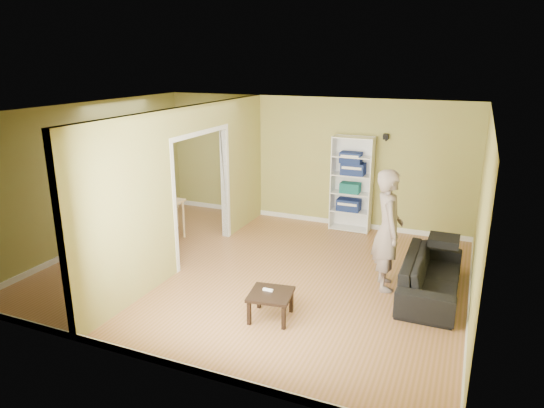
{
  "coord_description": "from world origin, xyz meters",
  "views": [
    {
      "loc": [
        3.07,
        -6.6,
        3.31
      ],
      "look_at": [
        0.2,
        0.2,
        1.1
      ],
      "focal_mm": 32.0,
      "sensor_mm": 36.0,
      "label": 1
    }
  ],
  "objects": [
    {
      "name": "bookshelf",
      "position": [
        0.92,
        2.6,
        0.94
      ],
      "size": [
        0.8,
        0.35,
        1.89
      ],
      "color": "white",
      "rests_on": "ground"
    },
    {
      "name": "paper_box_navy_b",
      "position": [
        0.93,
        2.56,
        1.26
      ],
      "size": [
        0.45,
        0.3,
        0.23
      ],
      "primitive_type": "cube",
      "color": "navy",
      "rests_on": "bookshelf"
    },
    {
      "name": "chair_far",
      "position": [
        -2.49,
        1.16,
        0.49
      ],
      "size": [
        0.59,
        0.59,
        0.99
      ],
      "primitive_type": null,
      "rotation": [
        0.0,
        0.0,
        3.52
      ],
      "color": "tan",
      "rests_on": "ground"
    },
    {
      "name": "room_shell",
      "position": [
        0.0,
        0.0,
        1.3
      ],
      "size": [
        6.5,
        6.5,
        6.5
      ],
      "color": "#A56D4E",
      "rests_on": "ground"
    },
    {
      "name": "paper_box_teal",
      "position": [
        0.89,
        2.56,
        0.87
      ],
      "size": [
        0.39,
        0.25,
        0.2
      ],
      "primitive_type": "cube",
      "color": "#0E6654",
      "rests_on": "bookshelf"
    },
    {
      "name": "chair_left",
      "position": [
        -3.22,
        0.46,
        0.49
      ],
      "size": [
        0.56,
        0.56,
        0.99
      ],
      "primitive_type": null,
      "rotation": [
        0.0,
        0.0,
        -1.85
      ],
      "color": "tan",
      "rests_on": "ground"
    },
    {
      "name": "sofa",
      "position": [
        2.7,
        0.25,
        0.38
      ],
      "size": [
        1.99,
        0.86,
        0.76
      ],
      "primitive_type": "imported",
      "rotation": [
        0.0,
        0.0,
        1.58
      ],
      "color": "#2C2C2F",
      "rests_on": "ground"
    },
    {
      "name": "chair_near",
      "position": [
        -2.38,
        -0.1,
        0.52
      ],
      "size": [
        0.54,
        0.54,
        1.04
      ],
      "primitive_type": null,
      "rotation": [
        0.0,
        0.0,
        -0.13
      ],
      "color": "tan",
      "rests_on": "ground"
    },
    {
      "name": "partition",
      "position": [
        -1.2,
        0.0,
        1.3
      ],
      "size": [
        0.22,
        5.5,
        2.6
      ],
      "primitive_type": null,
      "color": "#9FA255",
      "rests_on": "ground"
    },
    {
      "name": "dining_table",
      "position": [
        -2.49,
        0.51,
        0.69
      ],
      "size": [
        1.23,
        0.82,
        0.77
      ],
      "rotation": [
        0.0,
        0.0,
        -0.02
      ],
      "color": "tan",
      "rests_on": "ground"
    },
    {
      "name": "game_controller",
      "position": [
        0.76,
        -1.26,
        0.38
      ],
      "size": [
        0.14,
        0.04,
        0.03
      ],
      "primitive_type": "cube",
      "color": "white",
      "rests_on": "coffee_table"
    },
    {
      "name": "coffee_table",
      "position": [
        0.82,
        -1.31,
        0.31
      ],
      "size": [
        0.55,
        0.55,
        0.37
      ],
      "rotation": [
        0.0,
        0.0,
        0.15
      ],
      "color": "black",
      "rests_on": "ground"
    },
    {
      "name": "paper_box_navy_a",
      "position": [
        0.88,
        2.56,
        0.52
      ],
      "size": [
        0.45,
        0.3,
        0.23
      ],
      "primitive_type": "cube",
      "color": "#201D4B",
      "rests_on": "bookshelf"
    },
    {
      "name": "person",
      "position": [
        2.04,
        0.22,
        1.07
      ],
      "size": [
        0.93,
        0.83,
        2.14
      ],
      "primitive_type": "imported",
      "rotation": [
        0.0,
        0.0,
        1.9
      ],
      "color": "slate",
      "rests_on": "ground"
    },
    {
      "name": "paper_box_navy_c",
      "position": [
        0.88,
        2.56,
        1.45
      ],
      "size": [
        0.41,
        0.27,
        0.21
      ],
      "primitive_type": "cube",
      "color": "navy",
      "rests_on": "bookshelf"
    },
    {
      "name": "wall_speaker",
      "position": [
        1.5,
        2.69,
        1.9
      ],
      "size": [
        0.1,
        0.1,
        0.1
      ],
      "primitive_type": "cube",
      "color": "black",
      "rests_on": "room_shell"
    }
  ]
}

